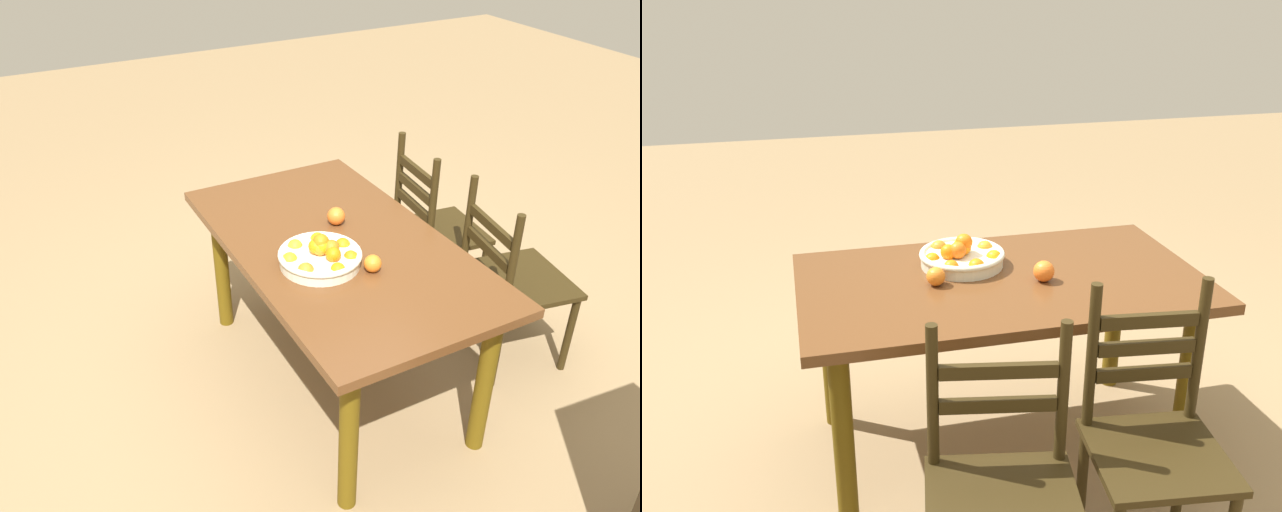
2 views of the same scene
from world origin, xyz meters
TOP-DOWN VIEW (x-y plane):
  - ground_plane at (0.00, 0.00)m, footprint 12.00×12.00m
  - dining_table at (0.00, 0.00)m, footprint 1.52×0.86m
  - chair_near_window at (-0.28, 0.73)m, footprint 0.45×0.45m
  - chair_by_cabinet at (0.23, 0.80)m, footprint 0.51×0.51m
  - fruit_bowl at (0.12, -0.15)m, footprint 0.34×0.34m
  - orange_loose_0 at (0.25, 0.01)m, footprint 0.07×0.07m
  - orange_loose_1 at (-0.14, 0.07)m, footprint 0.08×0.08m

SIDE VIEW (x-z plane):
  - ground_plane at x=0.00m, z-range 0.00..0.00m
  - chair_by_cabinet at x=0.23m, z-range -0.02..0.89m
  - chair_near_window at x=-0.28m, z-range -0.02..0.95m
  - dining_table at x=0.00m, z-range 0.27..1.02m
  - orange_loose_0 at x=0.25m, z-range 0.75..0.82m
  - orange_loose_1 at x=-0.14m, z-range 0.75..0.83m
  - fruit_bowl at x=0.12m, z-range 0.72..0.86m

